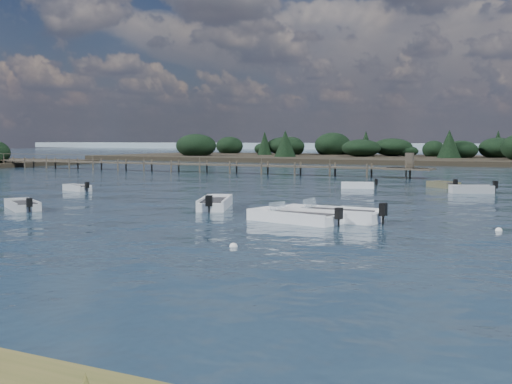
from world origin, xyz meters
The scene contains 14 objects.
ground centered at (0.00, 60.00, 0.00)m, with size 400.00×400.00×0.00m, color #172836.
dinghy_mid_grey centered at (-9.14, 7.45, 0.14)m, with size 3.95×3.21×1.04m.
dinghy_mid_white_b centered at (9.09, 10.75, 0.18)m, with size 5.57×2.12×1.38m.
tender_far_grey_b centered at (12.90, 31.42, 0.17)m, with size 3.56×2.54×1.22m.
dinghy_extra_b centered at (0.79, 13.24, 0.17)m, with size 3.40×5.24×1.27m.
tender_far_white centered at (3.54, 32.04, 0.15)m, with size 3.10×1.93×1.05m.
tender_far_grey centered at (-15.78, 19.25, 0.14)m, with size 3.11×1.89×0.99m.
dinghy_mid_white_a centered at (7.71, 9.37, 0.16)m, with size 5.23×2.72×1.20m.
dinghy_extra_a centered at (9.82, 36.26, 0.14)m, with size 3.12×3.04×1.04m.
buoy_b centered at (8.65, 1.47, 0.00)m, with size 0.32×0.32×0.32m, color white.
buoy_c centered at (-9.58, 8.55, 0.00)m, with size 0.32×0.32×0.32m, color white.
buoy_d centered at (17.26, 10.74, 0.00)m, with size 0.32×0.32×0.32m, color white.
jetty centered at (-21.74, 47.99, 0.98)m, with size 64.50×3.20×3.40m.
distant_haze centered at (-90.00, 230.00, 0.00)m, with size 280.00×20.00×2.40m, color #92A8B4.
Camera 1 is at (20.67, -19.93, 4.16)m, focal length 45.00 mm.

